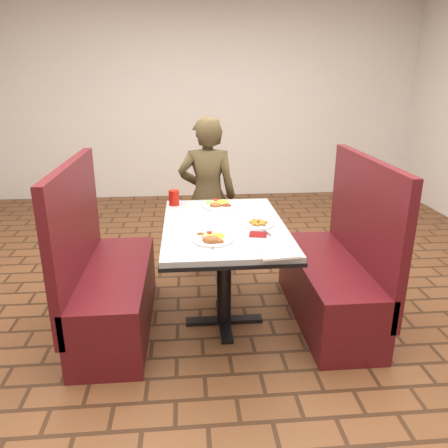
{
  "coord_description": "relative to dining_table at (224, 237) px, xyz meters",
  "views": [
    {
      "loc": [
        -0.24,
        -2.74,
        1.7
      ],
      "look_at": [
        0.0,
        0.0,
        0.75
      ],
      "focal_mm": 35.0,
      "sensor_mm": 36.0,
      "label": 1
    }
  ],
  "objects": [
    {
      "name": "room",
      "position": [
        0.0,
        0.0,
        1.26
      ],
      "size": [
        7.0,
        7.04,
        2.82
      ],
      "color": "brown",
      "rests_on": "ground"
    },
    {
      "name": "dining_table",
      "position": [
        0.0,
        0.0,
        0.0
      ],
      "size": [
        0.81,
        1.21,
        0.75
      ],
      "color": "#A6A8AA",
      "rests_on": "ground"
    },
    {
      "name": "booth_bench_left",
      "position": [
        -0.8,
        0.0,
        -0.32
      ],
      "size": [
        0.47,
        1.2,
        1.17
      ],
      "color": "maroon",
      "rests_on": "ground"
    },
    {
      "name": "booth_bench_right",
      "position": [
        0.8,
        0.0,
        -0.32
      ],
      "size": [
        0.47,
        1.2,
        1.17
      ],
      "color": "maroon",
      "rests_on": "ground"
    },
    {
      "name": "diner_person",
      "position": [
        -0.06,
        0.92,
        0.03
      ],
      "size": [
        0.53,
        0.37,
        1.37
      ],
      "primitive_type": "imported",
      "rotation": [
        0.0,
        0.0,
        3.06
      ],
      "color": "brown",
      "rests_on": "ground"
    },
    {
      "name": "near_dinner_plate",
      "position": [
        -0.1,
        -0.31,
        0.12
      ],
      "size": [
        0.24,
        0.24,
        0.07
      ],
      "rotation": [
        0.0,
        0.0,
        0.01
      ],
      "color": "white",
      "rests_on": "dining_table"
    },
    {
      "name": "far_dinner_plate",
      "position": [
        -0.0,
        0.41,
        0.12
      ],
      "size": [
        0.26,
        0.26,
        0.07
      ],
      "rotation": [
        0.0,
        0.0,
        -0.28
      ],
      "color": "white",
      "rests_on": "dining_table"
    },
    {
      "name": "plantain_plate",
      "position": [
        0.22,
        -0.05,
        0.11
      ],
      "size": [
        0.2,
        0.2,
        0.03
      ],
      "rotation": [
        0.0,
        0.0,
        0.0
      ],
      "color": "white",
      "rests_on": "dining_table"
    },
    {
      "name": "maroon_napkin",
      "position": [
        0.19,
        -0.22,
        0.1
      ],
      "size": [
        0.13,
        0.13,
        0.0
      ],
      "primitive_type": "cube",
      "rotation": [
        0.0,
        0.0,
        -0.2
      ],
      "color": "#620E0E",
      "rests_on": "dining_table"
    },
    {
      "name": "spoon_utensil",
      "position": [
        0.25,
        -0.2,
        0.1
      ],
      "size": [
        0.04,
        0.13,
        0.0
      ],
      "primitive_type": "cube",
      "rotation": [
        0.0,
        0.0,
        0.25
      ],
      "color": "#B8B8BC",
      "rests_on": "dining_table"
    },
    {
      "name": "red_tumbler",
      "position": [
        -0.34,
        0.48,
        0.15
      ],
      "size": [
        0.08,
        0.08,
        0.12
      ],
      "primitive_type": "cylinder",
      "color": "#B6150C",
      "rests_on": "dining_table"
    },
    {
      "name": "paper_napkin",
      "position": [
        0.26,
        -0.54,
        0.1
      ],
      "size": [
        0.24,
        0.19,
        0.01
      ],
      "primitive_type": "cube",
      "rotation": [
        0.0,
        0.0,
        0.11
      ],
      "color": "white",
      "rests_on": "dining_table"
    },
    {
      "name": "knife_utensil",
      "position": [
        -0.1,
        -0.37,
        0.11
      ],
      "size": [
        0.03,
        0.15,
        0.0
      ],
      "primitive_type": "cube",
      "rotation": [
        0.0,
        0.0,
        -0.12
      ],
      "color": "silver",
      "rests_on": "dining_table"
    },
    {
      "name": "fork_utensil",
      "position": [
        -0.13,
        -0.34,
        0.11
      ],
      "size": [
        0.01,
        0.15,
        0.0
      ],
      "primitive_type": "cube",
      "rotation": [
        0.0,
        0.0,
        0.04
      ],
      "color": "silver",
      "rests_on": "dining_table"
    },
    {
      "name": "lettuce_shreds",
      "position": [
        0.04,
        0.06,
        0.1
      ],
      "size": [
        0.28,
        0.32,
        0.0
      ],
      "primitive_type": null,
      "color": "#98D153",
      "rests_on": "dining_table"
    }
  ]
}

